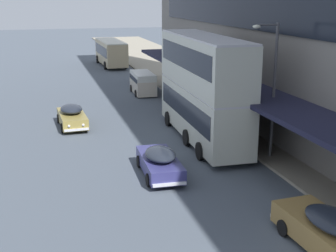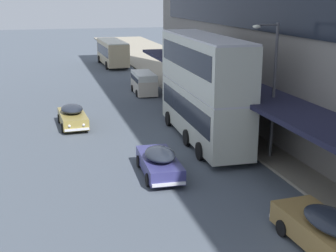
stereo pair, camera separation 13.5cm
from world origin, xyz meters
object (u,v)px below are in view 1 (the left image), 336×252
transit_bus_kerbside_front (111,51)px  sedan_oncoming_front (329,232)px  sedan_trailing_near (72,116)px  vw_van (143,82)px  street_lamp (272,81)px  sedan_second_mid (160,162)px  transit_bus_kerbside_rear (203,85)px

transit_bus_kerbside_front → sedan_oncoming_front: transit_bus_kerbside_front is taller
sedan_oncoming_front → sedan_trailing_near: 20.49m
vw_van → street_lamp: street_lamp is taller
sedan_second_mid → street_lamp: size_ratio=0.63×
vw_van → street_lamp: 19.80m
sedan_oncoming_front → street_lamp: (2.49, 9.50, 3.57)m
transit_bus_kerbside_rear → street_lamp: street_lamp is taller
vw_van → sedan_oncoming_front: bearing=-89.4°
transit_bus_kerbside_rear → sedan_oncoming_front: (-0.14, -13.75, -2.70)m
transit_bus_kerbside_rear → vw_van: size_ratio=2.44×
transit_bus_kerbside_front → vw_van: bearing=-89.8°
sedan_second_mid → vw_van: bearing=79.8°
transit_bus_kerbside_front → street_lamp: (2.84, -37.54, 2.51)m
transit_bus_kerbside_rear → sedan_trailing_near: 9.67m
street_lamp → vw_van: bearing=98.2°
transit_bus_kerbside_rear → street_lamp: 4.94m
sedan_oncoming_front → transit_bus_kerbside_front: bearing=90.4°
sedan_trailing_near → vw_van: bearing=53.7°
sedan_oncoming_front → sedan_trailing_near: (-7.44, 19.09, -0.04)m
transit_bus_kerbside_front → street_lamp: bearing=-85.7°
sedan_oncoming_front → street_lamp: 10.45m
transit_bus_kerbside_rear → sedan_second_mid: 7.03m
transit_bus_kerbside_front → sedan_oncoming_front: bearing=-89.6°
vw_van → transit_bus_kerbside_rear: bearing=-88.4°
transit_bus_kerbside_rear → sedan_second_mid: transit_bus_kerbside_rear is taller
sedan_second_mid → sedan_trailing_near: 10.98m
sedan_oncoming_front → sedan_trailing_near: sedan_oncoming_front is taller
sedan_oncoming_front → sedan_second_mid: bearing=114.1°
sedan_oncoming_front → transit_bus_kerbside_rear: bearing=89.4°
vw_van → street_lamp: bearing=-81.8°
sedan_oncoming_front → sedan_trailing_near: bearing=111.3°
transit_bus_kerbside_rear → sedan_second_mid: bearing=-128.6°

